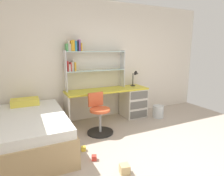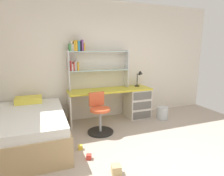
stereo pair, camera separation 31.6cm
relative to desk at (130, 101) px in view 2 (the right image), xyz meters
The scene contains 10 objects.
room_shell 2.21m from the desk, 150.72° to the right, with size 5.77×6.05×2.74m.
desk is the anchor object (origin of this frame).
bookshelf_hutch 1.39m from the desk, behind, with size 1.40×0.22×1.10m.
desk_lamp 0.66m from the desk, 13.19° to the left, with size 0.20×0.17×0.38m.
swivel_chair 1.10m from the desk, 149.46° to the right, with size 0.52×0.52×0.80m.
bed_platform 2.34m from the desk, 164.28° to the right, with size 1.24×1.85×0.71m.
waste_bin 0.82m from the desk, 28.70° to the right, with size 0.26×0.26×0.29m, color silver.
toy_block_red_1 2.02m from the desk, 134.10° to the right, with size 0.08×0.08×0.08m, color red.
toy_block_natural_2 2.23m from the desk, 120.57° to the right, with size 0.13×0.13×0.13m, color tan.
toy_block_yellow_3 1.85m from the desk, 142.84° to the right, with size 0.07×0.07×0.07m, color gold.
Camera 2 is at (-1.46, -1.77, 1.64)m, focal length 30.29 mm.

